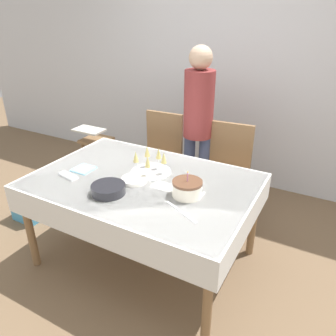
% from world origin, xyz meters
% --- Properties ---
extents(ground_plane, '(12.00, 12.00, 0.00)m').
position_xyz_m(ground_plane, '(0.00, 0.00, 0.00)').
color(ground_plane, brown).
extents(wall_back, '(8.00, 0.05, 2.70)m').
position_xyz_m(wall_back, '(0.00, 1.77, 1.35)').
color(wall_back, silver).
rests_on(wall_back, ground_plane).
extents(dining_table, '(1.64, 1.12, 0.74)m').
position_xyz_m(dining_table, '(0.00, 0.00, 0.64)').
color(dining_table, white).
rests_on(dining_table, ground_plane).
extents(dining_chair_far_left, '(0.44, 0.44, 0.95)m').
position_xyz_m(dining_chair_far_left, '(-0.36, 0.88, 0.52)').
color(dining_chair_far_left, olive).
rests_on(dining_chair_far_left, ground_plane).
extents(dining_chair_far_right, '(0.45, 0.45, 0.95)m').
position_xyz_m(dining_chair_far_right, '(0.35, 0.88, 0.52)').
color(dining_chair_far_right, olive).
rests_on(dining_chair_far_right, ground_plane).
extents(birthday_cake, '(0.20, 0.20, 0.18)m').
position_xyz_m(birthday_cake, '(0.39, -0.05, 0.80)').
color(birthday_cake, silver).
rests_on(birthday_cake, dining_table).
extents(champagne_tray, '(0.31, 0.31, 0.18)m').
position_xyz_m(champagne_tray, '(-0.01, 0.14, 0.82)').
color(champagne_tray, silver).
rests_on(champagne_tray, dining_table).
extents(plate_stack_main, '(0.24, 0.24, 0.06)m').
position_xyz_m(plate_stack_main, '(-0.10, -0.28, 0.78)').
color(plate_stack_main, black).
rests_on(plate_stack_main, dining_table).
extents(plate_stack_dessert, '(0.19, 0.19, 0.03)m').
position_xyz_m(plate_stack_dessert, '(-0.04, -0.05, 0.76)').
color(plate_stack_dessert, silver).
rests_on(plate_stack_dessert, dining_table).
extents(cake_knife, '(0.28, 0.15, 0.00)m').
position_xyz_m(cake_knife, '(0.44, -0.25, 0.75)').
color(cake_knife, silver).
rests_on(cake_knife, dining_table).
extents(fork_pile, '(0.18, 0.09, 0.02)m').
position_xyz_m(fork_pile, '(-0.51, -0.23, 0.75)').
color(fork_pile, silver).
rests_on(fork_pile, dining_table).
extents(napkin_pile, '(0.15, 0.15, 0.01)m').
position_xyz_m(napkin_pile, '(-0.50, -0.08, 0.75)').
color(napkin_pile, '#8CC6E0').
rests_on(napkin_pile, dining_table).
extents(person_standing, '(0.28, 0.28, 1.61)m').
position_xyz_m(person_standing, '(0.02, 0.96, 0.97)').
color(person_standing, '#3F4C72').
rests_on(person_standing, ground_plane).
extents(high_chair, '(0.33, 0.35, 0.71)m').
position_xyz_m(high_chair, '(-1.18, 0.84, 0.48)').
color(high_chair, olive).
rests_on(high_chair, ground_plane).
extents(gift_bag, '(0.27, 0.16, 0.30)m').
position_xyz_m(gift_bag, '(-1.32, -0.08, 0.15)').
color(gift_bag, '#4CA5D8').
rests_on(gift_bag, ground_plane).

